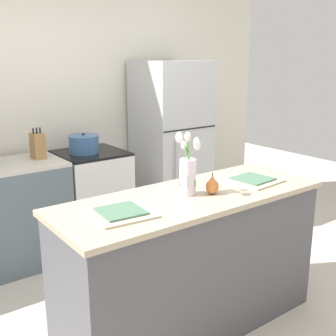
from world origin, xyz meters
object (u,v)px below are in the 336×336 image
at_px(cooking_pot, 84,144).
at_px(stove_range, 93,198).
at_px(flower_vase, 188,171).
at_px(plate_setting_left, 121,212).
at_px(knife_block, 38,146).
at_px(refrigerator, 171,144).
at_px(pear_figurine, 212,186).
at_px(plate_setting_right, 253,180).

bearing_deg(cooking_pot, stove_range, 6.42).
height_order(stove_range, flower_vase, flower_vase).
xyz_separation_m(plate_setting_left, knife_block, (0.15, 1.66, 0.08)).
distance_m(plate_setting_left, cooking_pot, 1.71).
bearing_deg(knife_block, cooking_pot, -6.06).
relative_size(refrigerator, pear_figurine, 12.72).
relative_size(refrigerator, knife_block, 6.45).
distance_m(stove_range, pear_figurine, 1.75).
distance_m(stove_range, refrigerator, 1.04).
height_order(refrigerator, pear_figurine, refrigerator).
relative_size(flower_vase, knife_block, 1.53).
height_order(refrigerator, plate_setting_left, refrigerator).
xyz_separation_m(stove_range, flower_vase, (-0.12, -1.58, 0.64)).
xyz_separation_m(plate_setting_right, knife_block, (-0.91, 1.66, 0.08)).
bearing_deg(plate_setting_right, refrigerator, 72.31).
height_order(flower_vase, plate_setting_left, flower_vase).
bearing_deg(refrigerator, pear_figurine, -119.40).
bearing_deg(plate_setting_right, knife_block, 118.81).
height_order(pear_figurine, plate_setting_left, pear_figurine).
distance_m(plate_setting_right, knife_block, 1.90).
height_order(flower_vase, cooking_pot, flower_vase).
bearing_deg(knife_block, stove_range, -4.33).
height_order(stove_range, plate_setting_left, plate_setting_left).
bearing_deg(flower_vase, plate_setting_left, -175.41).
bearing_deg(flower_vase, plate_setting_right, -4.21).
bearing_deg(plate_setting_left, pear_figurine, -3.67).
xyz_separation_m(flower_vase, pear_figurine, (0.13, -0.08, -0.10)).
distance_m(pear_figurine, knife_block, 1.77).
distance_m(flower_vase, cooking_pot, 1.58).
height_order(refrigerator, plate_setting_right, refrigerator).
xyz_separation_m(refrigerator, knife_block, (-1.43, 0.04, 0.16)).
relative_size(flower_vase, cooking_pot, 1.47).
distance_m(stove_range, plate_setting_right, 1.75).
height_order(plate_setting_right, cooking_pot, cooking_pot).
relative_size(refrigerator, flower_vase, 4.22).
distance_m(flower_vase, knife_block, 1.66).
bearing_deg(refrigerator, flower_vase, -124.10).
xyz_separation_m(pear_figurine, cooking_pot, (-0.08, 1.66, 0.00)).
height_order(refrigerator, knife_block, refrigerator).
xyz_separation_m(refrigerator, pear_figurine, (-0.94, -1.67, 0.12)).
relative_size(pear_figurine, plate_setting_left, 0.38).
distance_m(refrigerator, cooking_pot, 1.02).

